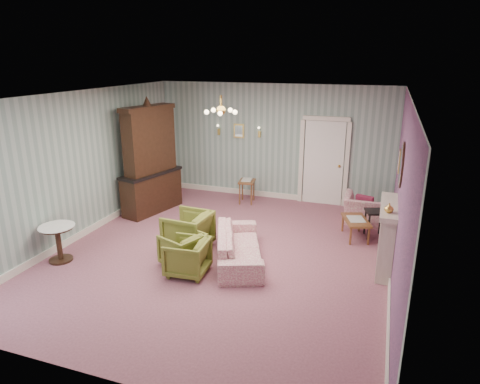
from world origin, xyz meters
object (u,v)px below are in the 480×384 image
at_px(fireplace, 387,236).
at_px(coffee_table, 355,228).
at_px(olive_chair_a, 187,255).
at_px(wingback_chair, 367,205).
at_px(side_table_black, 374,224).
at_px(olive_chair_c, 188,229).
at_px(dresser, 150,157).
at_px(olive_chair_b, 183,248).
at_px(pedestal_table, 59,243).
at_px(sofa_chintz, 239,241).

height_order(fireplace, coffee_table, fireplace).
xyz_separation_m(olive_chair_a, wingback_chair, (2.71, 3.40, 0.08)).
bearing_deg(side_table_black, olive_chair_c, -152.58).
bearing_deg(dresser, olive_chair_a, -35.56).
bearing_deg(coffee_table, side_table_black, 23.27).
height_order(olive_chair_b, fireplace, fireplace).
distance_m(olive_chair_a, fireplace, 3.42).
height_order(wingback_chair, pedestal_table, wingback_chair).
relative_size(olive_chair_c, dresser, 0.31).
distance_m(olive_chair_c, sofa_chintz, 1.09).
relative_size(fireplace, side_table_black, 2.45).
xyz_separation_m(sofa_chintz, coffee_table, (1.89, 1.72, -0.17)).
xyz_separation_m(sofa_chintz, pedestal_table, (-3.03, -1.07, -0.04)).
bearing_deg(fireplace, side_table_black, 99.92).
bearing_deg(olive_chair_c, side_table_black, 121.11).
xyz_separation_m(olive_chair_a, coffee_table, (2.55, 2.47, -0.14)).
bearing_deg(olive_chair_a, fireplace, 108.68).
xyz_separation_m(olive_chair_b, sofa_chintz, (0.87, 0.49, 0.05)).
height_order(olive_chair_a, sofa_chintz, sofa_chintz).
distance_m(olive_chair_a, coffee_table, 3.56).
height_order(olive_chair_a, pedestal_table, same).
xyz_separation_m(sofa_chintz, fireplace, (2.48, 0.58, 0.20)).
xyz_separation_m(olive_chair_a, olive_chair_c, (-0.42, 0.90, 0.06)).
relative_size(dresser, pedestal_table, 3.88).
bearing_deg(dresser, coffee_table, 13.56).
bearing_deg(sofa_chintz, coffee_table, -69.36).
relative_size(wingback_chair, dresser, 0.36).
relative_size(side_table_black, pedestal_table, 0.84).
distance_m(dresser, fireplace, 5.45).
xyz_separation_m(wingback_chair, fireplace, (0.43, -2.06, 0.16)).
bearing_deg(pedestal_table, coffee_table, 29.56).
relative_size(fireplace, coffee_table, 1.76).
distance_m(olive_chair_a, olive_chair_c, 1.00).
relative_size(olive_chair_c, pedestal_table, 1.19).
bearing_deg(olive_chair_b, pedestal_table, -53.97).
bearing_deg(olive_chair_b, coffee_table, 149.63).
distance_m(olive_chair_b, side_table_black, 3.92).
relative_size(sofa_chintz, pedestal_table, 2.84).
bearing_deg(olive_chair_b, olive_chair_c, -141.20).
bearing_deg(fireplace, olive_chair_c, -172.98).
height_order(olive_chair_a, side_table_black, olive_chair_a).
bearing_deg(coffee_table, olive_chair_b, -141.34).
xyz_separation_m(side_table_black, pedestal_table, (-5.28, -2.95, 0.05)).
bearing_deg(side_table_black, olive_chair_a, -137.88).
distance_m(sofa_chintz, side_table_black, 2.93).
bearing_deg(fireplace, pedestal_table, -163.24).
bearing_deg(coffee_table, sofa_chintz, -137.76).
relative_size(olive_chair_b, pedestal_table, 0.98).
relative_size(dresser, side_table_black, 4.60).
distance_m(wingback_chair, dresser, 5.00).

